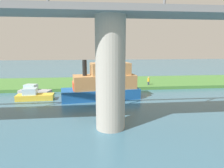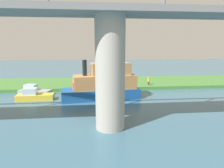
# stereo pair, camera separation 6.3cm
# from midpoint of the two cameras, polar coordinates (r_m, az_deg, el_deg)

# --- Properties ---
(ground_plane) EXTENTS (160.00, 160.00, 0.00)m
(ground_plane) POSITION_cam_midpoint_polar(r_m,az_deg,el_deg) (32.60, 1.45, -1.84)
(ground_plane) COLOR #386075
(grassy_bank) EXTENTS (80.00, 12.00, 0.50)m
(grassy_bank) POSITION_cam_midpoint_polar(r_m,az_deg,el_deg) (38.39, 0.24, 0.40)
(grassy_bank) COLOR #427533
(grassy_bank) RESTS_ON ground
(bridge_pylon) EXTENTS (2.45, 2.45, 9.36)m
(bridge_pylon) POSITION_cam_midpoint_polar(r_m,az_deg,el_deg) (16.76, -0.56, 2.79)
(bridge_pylon) COLOR #9E998E
(bridge_pylon) RESTS_ON ground
(bridge_span) EXTENTS (70.99, 4.30, 3.25)m
(bridge_span) POSITION_cam_midpoint_polar(r_m,az_deg,el_deg) (16.89, -0.60, 20.48)
(bridge_span) COLOR slate
(bridge_span) RESTS_ON bridge_pylon
(person_on_bank) EXTENTS (0.50, 0.50, 1.39)m
(person_on_bank) POSITION_cam_midpoint_polar(r_m,az_deg,el_deg) (35.22, 10.12, 0.91)
(person_on_bank) COLOR #2D334C
(person_on_bank) RESTS_ON grassy_bank
(mooring_post) EXTENTS (0.20, 0.20, 1.05)m
(mooring_post) POSITION_cam_midpoint_polar(r_m,az_deg,el_deg) (33.66, -1.77, 0.32)
(mooring_post) COLOR brown
(mooring_post) RESTS_ON grassy_bank
(motorboat_red) EXTENTS (10.62, 4.76, 5.24)m
(motorboat_red) POSITION_cam_midpoint_polar(r_m,az_deg,el_deg) (27.34, -2.59, -0.07)
(motorboat_red) COLOR #195199
(motorboat_red) RESTS_ON ground
(motorboat_white) EXTENTS (4.75, 1.83, 1.57)m
(motorboat_white) POSITION_cam_midpoint_polar(r_m,az_deg,el_deg) (28.72, -21.04, -3.07)
(motorboat_white) COLOR gold
(motorboat_white) RESTS_ON ground
(houseboat_blue) EXTENTS (4.82, 2.76, 1.52)m
(houseboat_blue) POSITION_cam_midpoint_polar(r_m,az_deg,el_deg) (31.78, -21.02, -1.85)
(houseboat_blue) COLOR #99999E
(houseboat_blue) RESTS_ON ground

